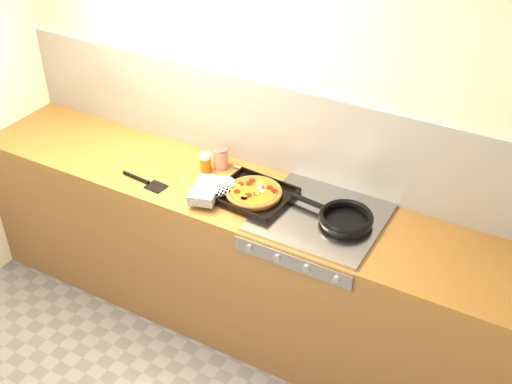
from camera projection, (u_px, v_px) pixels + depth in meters
The scene contains 9 objects.
room_shell at pixel (268, 127), 3.38m from camera, with size 3.20×3.20×3.20m.
counter_run at pixel (242, 259), 3.57m from camera, with size 3.20×0.62×0.90m.
stovetop at pixel (320, 217), 3.14m from camera, with size 0.60×0.56×0.02m, color #9E9FA4.
pizza_on_tray at pixel (241, 192), 3.25m from camera, with size 0.50×0.42×0.06m.
frying_pan at pixel (345, 218), 3.07m from camera, with size 0.45×0.30×0.04m.
tomato_can at pixel (221, 158), 3.49m from camera, with size 0.09×0.09×0.12m.
juice_glass at pixel (206, 162), 3.46m from camera, with size 0.07×0.07×0.11m.
wooden_spoon at pixel (262, 175), 3.43m from camera, with size 0.30×0.05×0.02m.
black_spatula at pixel (144, 181), 3.39m from camera, with size 0.29×0.09×0.02m.
Camera 1 is at (1.40, -1.24, 2.79)m, focal length 45.00 mm.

